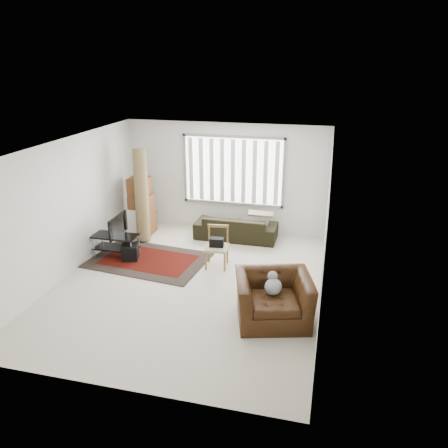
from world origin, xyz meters
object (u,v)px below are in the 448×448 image
object	(u,v)px
moving_boxes	(141,208)
sofa	(236,224)
armchair	(273,295)
side_chair	(217,245)
tv_stand	(116,241)

from	to	relation	value
moving_boxes	sofa	world-z (taller)	moving_boxes
moving_boxes	armchair	xyz separation A→B (m)	(3.72, -3.10, -0.20)
side_chair	armchair	world-z (taller)	armchair
tv_stand	sofa	bearing A→B (deg)	34.84
sofa	armchair	bearing A→B (deg)	112.53
tv_stand	sofa	world-z (taller)	sofa
tv_stand	moving_boxes	bearing A→B (deg)	90.61
tv_stand	moving_boxes	world-z (taller)	moving_boxes
armchair	sofa	bearing A→B (deg)	96.91
tv_stand	moving_boxes	xyz separation A→B (m)	(-0.02, 1.43, 0.30)
tv_stand	armchair	xyz separation A→B (m)	(3.70, -1.67, 0.10)
moving_boxes	side_chair	world-z (taller)	moving_boxes
tv_stand	armchair	distance (m)	4.06
side_chair	armchair	bearing A→B (deg)	-56.13
moving_boxes	side_chair	distance (m)	2.69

